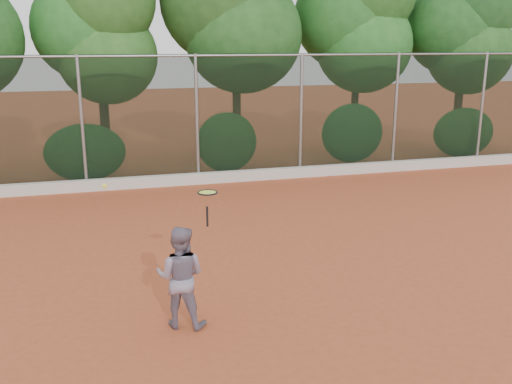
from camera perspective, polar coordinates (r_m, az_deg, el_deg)
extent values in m
plane|color=#A94A28|center=(9.54, 1.63, -8.78)|extent=(80.00, 80.00, 0.00)
cube|color=beige|center=(15.81, -5.66, 1.36)|extent=(24.00, 0.20, 0.30)
imported|color=gray|center=(7.91, -7.56, -8.40)|extent=(0.86, 0.77, 1.44)
cube|color=black|center=(15.70, -5.92, 7.20)|extent=(24.00, 0.01, 3.50)
cylinder|color=gray|center=(15.56, -6.09, 13.41)|extent=(24.00, 0.06, 0.06)
cylinder|color=gray|center=(15.49, -17.00, 6.53)|extent=(0.09, 0.09, 3.50)
cylinder|color=gray|center=(15.70, -5.92, 7.20)|extent=(0.09, 0.09, 3.50)
cylinder|color=gray|center=(16.46, 4.51, 7.59)|extent=(0.09, 0.09, 3.50)
cylinder|color=gray|center=(17.71, 13.76, 7.72)|extent=(0.09, 0.09, 3.50)
cylinder|color=gray|center=(19.34, 21.62, 7.68)|extent=(0.09, 0.09, 3.50)
cylinder|color=#3F2518|center=(17.84, -14.81, 5.92)|extent=(0.28, 0.28, 2.40)
ellipsoid|color=#2B5F20|center=(17.55, -14.62, 13.02)|extent=(2.90, 2.40, 2.80)
ellipsoid|color=#226221|center=(17.84, -16.48, 15.49)|extent=(3.20, 2.70, 3.10)
cylinder|color=#482E1B|center=(17.99, -1.93, 7.44)|extent=(0.26, 0.26, 3.00)
ellipsoid|color=#326E2A|center=(17.79, -1.28, 15.43)|extent=(3.60, 3.00, 3.50)
ellipsoid|color=#316426|center=(18.01, -3.17, 18.59)|extent=(3.90, 3.20, 3.80)
cylinder|color=#3B2616|center=(19.56, 9.78, 7.39)|extent=(0.24, 0.24, 2.70)
ellipsoid|color=#226020|center=(19.40, 10.77, 14.25)|extent=(3.20, 2.70, 3.10)
ellipsoid|color=#1D541D|center=(19.48, 9.12, 16.97)|extent=(3.50, 2.90, 3.40)
cylinder|color=#492C1C|center=(21.08, 19.45, 7.02)|extent=(0.28, 0.28, 2.50)
ellipsoid|color=#35732C|center=(20.96, 20.61, 13.07)|extent=(3.00, 2.50, 2.90)
ellipsoid|color=#2B6928|center=(20.92, 19.17, 15.39)|extent=(3.30, 2.80, 3.20)
ellipsoid|color=#246026|center=(20.97, 21.42, 17.39)|extent=(2.80, 2.40, 3.00)
ellipsoid|color=#316D29|center=(16.42, -16.72, 3.80)|extent=(2.20, 1.16, 1.60)
ellipsoid|color=#35732C|center=(16.78, -2.94, 4.99)|extent=(1.80, 1.04, 1.76)
ellipsoid|color=#2D772E|center=(18.05, 9.60, 5.82)|extent=(2.00, 1.10, 1.84)
ellipsoid|color=#37722B|center=(20.09, 20.04, 5.60)|extent=(2.16, 1.12, 1.64)
cylinder|color=black|center=(7.71, -4.90, -2.45)|extent=(0.03, 0.03, 0.28)
torus|color=black|center=(7.56, -4.87, -0.05)|extent=(0.30, 0.30, 0.02)
cylinder|color=#D4EC45|center=(7.56, -4.87, -0.05)|extent=(0.25, 0.25, 0.00)
sphere|color=#F2F437|center=(8.01, -14.89, 0.59)|extent=(0.07, 0.07, 0.07)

